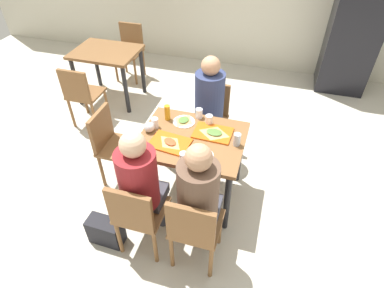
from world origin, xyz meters
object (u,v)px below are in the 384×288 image
background_chair_near (81,93)px  background_chair_far (130,47)px  handbag (106,231)px  chair_far_side (211,114)px  chair_near_right (194,228)px  plastic_cup_b (184,158)px  chair_left_end (112,142)px  person_in_red (141,181)px  pizza_slice_c (184,120)px  paper_plate_near_edge (201,155)px  person_in_brown_jacket (199,194)px  condiment_bottle (167,113)px  pizza_slice_d (202,157)px  background_table (107,59)px  plastic_cup_c (155,123)px  chair_near_left (137,213)px  plastic_cup_a (199,113)px  person_far_side (209,103)px  plastic_cup_d (209,120)px  foil_bundle (149,127)px  pizza_slice_a (170,142)px  tray_red_near (170,143)px  paper_plate_center (184,122)px  main_table (192,147)px  soda_can (237,139)px  pizza_slice_b (214,133)px  drink_fridge (355,28)px  tray_red_far (213,133)px

background_chair_near → background_chair_far: (0.00, 1.47, 0.00)m
handbag → chair_far_side: bearing=69.2°
chair_near_right → plastic_cup_b: (-0.22, 0.44, 0.31)m
chair_left_end → person_in_red: (0.63, -0.64, 0.25)m
pizza_slice_c → paper_plate_near_edge: bearing=-55.6°
person_in_red → person_in_brown_jacket: (0.49, 0.00, 0.00)m
condiment_bottle → person_in_red: bearing=-85.1°
pizza_slice_d → background_table: (-1.87, 1.75, -0.15)m
plastic_cup_c → chair_near_left: bearing=-80.0°
chair_left_end → plastic_cup_a: bearing=21.5°
person_far_side → plastic_cup_c: size_ratio=12.75×
chair_near_right → plastic_cup_d: bearing=98.1°
plastic_cup_d → foil_bundle: 0.58m
chair_near_right → plastic_cup_a: (-0.27, 1.11, 0.31)m
pizza_slice_a → plastic_cup_b: bearing=-44.8°
chair_near_right → background_chair_far: size_ratio=1.00×
tray_red_near → paper_plate_center: (0.02, 0.35, -0.00)m
main_table → plastic_cup_b: (0.02, -0.33, 0.17)m
pizza_slice_a → plastic_cup_b: (0.19, -0.19, 0.03)m
chair_left_end → tray_red_near: bearing=-11.1°
chair_near_right → background_chair_near: size_ratio=1.00×
soda_can → foil_bundle: 0.83m
pizza_slice_a → pizza_slice_b: 0.43m
pizza_slice_a → person_in_red: bearing=-99.1°
person_in_red → pizza_slice_c: 0.86m
background_table → paper_plate_center: bearing=-39.6°
main_table → chair_far_side: (0.00, 0.78, -0.14)m
paper_plate_center → pizza_slice_b: bearing=-18.6°
condiment_bottle → background_chair_far: 2.47m
person_in_red → plastic_cup_b: 0.41m
soda_can → background_chair_near: size_ratio=0.14×
foil_bundle → drink_fridge: bearing=54.6°
pizza_slice_c → drink_fridge: (1.77, 2.63, 0.17)m
soda_can → pizza_slice_c: bearing=160.5°
pizza_slice_a → plastic_cup_d: 0.48m
chair_near_left → pizza_slice_b: bearing=63.8°
chair_far_side → handbag: bearing=-110.8°
chair_near_left → plastic_cup_c: (-0.15, 0.83, 0.31)m
plastic_cup_d → soda_can: size_ratio=0.82×
plastic_cup_c → condiment_bottle: size_ratio=0.62×
pizza_slice_c → tray_red_far: bearing=-17.7°
foil_bundle → background_table: bearing=130.2°
chair_near_right → pizza_slice_a: chair_near_right is taller
chair_near_left → background_chair_near: same height
plastic_cup_d → pizza_slice_c: bearing=-172.2°
chair_near_left → plastic_cup_d: (0.34, 1.03, 0.31)m
person_in_brown_jacket → plastic_cup_b: size_ratio=12.75×
pizza_slice_b → foil_bundle: (-0.60, -0.12, 0.03)m
person_in_brown_jacket → soda_can: person_in_brown_jacket is taller
pizza_slice_b → soda_can: bearing=-20.1°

